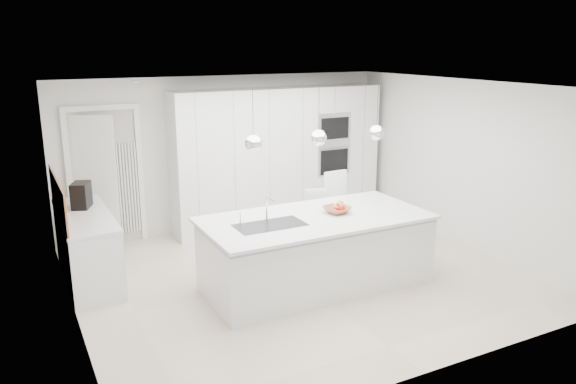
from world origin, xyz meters
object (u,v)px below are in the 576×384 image
island_base (317,253)px  espresso_machine (81,195)px  fruit_bowl (337,210)px  bar_stool_right (340,214)px  bar_stool_left (319,225)px

island_base → espresso_machine: (-2.53, 1.80, 0.64)m
island_base → espresso_machine: bearing=144.6°
island_base → fruit_bowl: size_ratio=8.34×
fruit_bowl → bar_stool_right: (0.55, 0.76, -0.34)m
island_base → bar_stool_right: (0.87, 0.83, 0.17)m
bar_stool_right → espresso_machine: bearing=160.2°
bar_stool_right → bar_stool_left: bearing=-178.6°
island_base → bar_stool_right: 1.21m
espresso_machine → bar_stool_right: 3.57m
espresso_machine → island_base: bearing=-12.4°
fruit_bowl → island_base: bearing=-169.3°
island_base → bar_stool_left: (0.50, 0.79, 0.06)m
island_base → fruit_bowl: 0.61m
island_base → bar_stool_left: 0.94m
espresso_machine → bar_stool_right: (3.40, -0.97, -0.47)m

